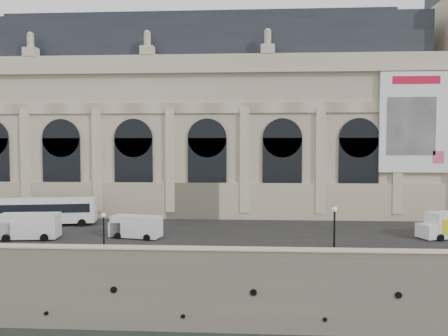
{
  "coord_description": "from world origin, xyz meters",
  "views": [
    {
      "loc": [
        1.57,
        -36.35,
        16.02
      ],
      "look_at": [
        -1.75,
        22.0,
        12.97
      ],
      "focal_mm": 35.0,
      "sensor_mm": 36.0,
      "label": 1
    }
  ],
  "objects_px": {
    "bus_left": "(47,210)",
    "van_b": "(26,226)",
    "van_c": "(134,227)",
    "lamp_right": "(334,232)",
    "lamp_left": "(104,234)"
  },
  "relations": [
    {
      "from": "bus_left",
      "to": "van_b",
      "type": "bearing_deg",
      "value": -80.02
    },
    {
      "from": "van_c",
      "to": "lamp_right",
      "type": "xyz_separation_m",
      "value": [
        20.0,
        -7.06,
        1.04
      ]
    },
    {
      "from": "bus_left",
      "to": "lamp_left",
      "type": "distance_m",
      "value": 18.24
    },
    {
      "from": "van_b",
      "to": "bus_left",
      "type": "bearing_deg",
      "value": 99.98
    },
    {
      "from": "van_b",
      "to": "van_c",
      "type": "distance_m",
      "value": 11.34
    },
    {
      "from": "van_b",
      "to": "van_c",
      "type": "height_order",
      "value": "van_b"
    },
    {
      "from": "van_b",
      "to": "lamp_right",
      "type": "height_order",
      "value": "lamp_right"
    },
    {
      "from": "lamp_right",
      "to": "van_c",
      "type": "bearing_deg",
      "value": 160.57
    },
    {
      "from": "bus_left",
      "to": "lamp_left",
      "type": "height_order",
      "value": "lamp_left"
    },
    {
      "from": "van_c",
      "to": "bus_left",
      "type": "bearing_deg",
      "value": 152.87
    },
    {
      "from": "bus_left",
      "to": "lamp_left",
      "type": "relative_size",
      "value": 3.08
    },
    {
      "from": "bus_left",
      "to": "lamp_right",
      "type": "xyz_separation_m",
      "value": [
        32.64,
        -13.53,
        0.35
      ]
    },
    {
      "from": "lamp_left",
      "to": "lamp_right",
      "type": "height_order",
      "value": "lamp_right"
    },
    {
      "from": "van_b",
      "to": "lamp_left",
      "type": "xyz_separation_m",
      "value": [
        10.47,
        -6.01,
        0.51
      ]
    },
    {
      "from": "van_b",
      "to": "lamp_right",
      "type": "xyz_separation_m",
      "value": [
        31.25,
        -5.68,
        0.86
      ]
    }
  ]
}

